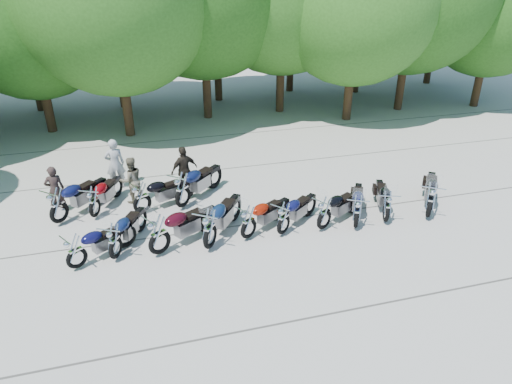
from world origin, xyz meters
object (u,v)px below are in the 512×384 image
object	(u,v)px
motorcycle_11	(94,201)
motorcycle_12	(142,197)
rider_1	(132,180)
motorcycle_8	(387,206)
rider_0	(55,190)
motorcycle_1	(114,240)
motorcycle_5	(284,217)
motorcycle_6	(325,212)
motorcycle_2	(159,234)
motorcycle_9	(431,199)
rider_2	(184,170)
motorcycle_10	(58,205)
motorcycle_4	(248,221)
motorcycle_13	(182,189)
motorcycle_7	(357,211)
motorcycle_0	(75,251)
rider_3	(115,164)
motorcycle_3	(210,228)

from	to	relation	value
motorcycle_11	motorcycle_12	bearing A→B (deg)	-160.16
motorcycle_11	rider_1	bearing A→B (deg)	-119.75
motorcycle_8	rider_0	distance (m)	10.59
motorcycle_1	motorcycle_5	size ratio (longest dim) A/B	1.02
motorcycle_6	rider_1	size ratio (longest dim) A/B	1.35
motorcycle_2	motorcycle_11	xyz separation A→B (m)	(-1.82, 2.71, -0.09)
motorcycle_9	motorcycle_5	bearing A→B (deg)	32.28
motorcycle_8	rider_2	xyz separation A→B (m)	(-5.77, 3.84, 0.26)
motorcycle_10	rider_2	world-z (taller)	rider_2
motorcycle_4	motorcycle_5	size ratio (longest dim) A/B	1.02
motorcycle_8	motorcycle_13	distance (m)	6.56
motorcycle_7	rider_1	world-z (taller)	rider_1
motorcycle_9	motorcycle_12	xyz separation A→B (m)	(-8.78, 2.72, -0.06)
motorcycle_2	motorcycle_11	bearing A→B (deg)	3.81
motorcycle_8	rider_0	xyz separation A→B (m)	(-9.99, 3.50, 0.20)
motorcycle_0	motorcycle_8	xyz separation A→B (m)	(9.15, 0.04, 0.02)
motorcycle_2	motorcycle_1	bearing A→B (deg)	53.64
motorcycle_2	rider_1	xyz separation A→B (m)	(-0.61, 3.55, 0.11)
motorcycle_2	rider_2	xyz separation A→B (m)	(1.21, 3.80, 0.17)
motorcycle_7	motorcycle_2	bearing A→B (deg)	27.15
motorcycle_5	motorcycle_9	size ratio (longest dim) A/B	0.87
motorcycle_10	motorcycle_8	bearing A→B (deg)	-152.84
motorcycle_0	motorcycle_6	xyz separation A→B (m)	(7.09, 0.13, 0.04)
rider_1	rider_3	xyz separation A→B (m)	(-0.52, 1.30, 0.12)
rider_1	motorcycle_7	bearing A→B (deg)	133.48
motorcycle_6	motorcycle_12	size ratio (longest dim) A/B	0.98
motorcycle_2	motorcycle_4	bearing A→B (deg)	-116.69
motorcycle_11	motorcycle_10	bearing A→B (deg)	32.30
motorcycle_0	rider_0	size ratio (longest dim) A/B	1.28
motorcycle_5	motorcycle_0	bearing A→B (deg)	53.55
motorcycle_10	rider_3	bearing A→B (deg)	-85.23
motorcycle_2	motorcycle_9	xyz separation A→B (m)	(8.43, -0.16, -0.00)
motorcycle_3	rider_3	distance (m)	5.54
motorcycle_11	rider_3	size ratio (longest dim) A/B	1.16
motorcycle_4	motorcycle_5	distance (m)	1.06
motorcycle_10	motorcycle_13	size ratio (longest dim) A/B	0.96
motorcycle_2	motorcycle_9	bearing A→B (deg)	-121.13
motorcycle_1	motorcycle_13	xyz separation A→B (m)	(2.16, 2.47, 0.10)
motorcycle_9	rider_3	bearing A→B (deg)	7.79
motorcycle_6	motorcycle_9	xyz separation A→B (m)	(3.51, -0.21, 0.07)
motorcycle_12	motorcycle_11	bearing A→B (deg)	60.44
motorcycle_7	motorcycle_4	bearing A→B (deg)	23.70
motorcycle_0	motorcycle_11	xyz separation A→B (m)	(0.35, 2.79, 0.03)
motorcycle_5	motorcycle_8	world-z (taller)	motorcycle_8
rider_0	rider_1	distance (m)	2.40
rider_3	motorcycle_0	bearing A→B (deg)	71.76
rider_3	motorcycle_10	bearing A→B (deg)	46.32
motorcycle_5	motorcycle_6	bearing A→B (deg)	-130.96
motorcycle_12	rider_1	world-z (taller)	rider_1
motorcycle_6	rider_1	world-z (taller)	rider_1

